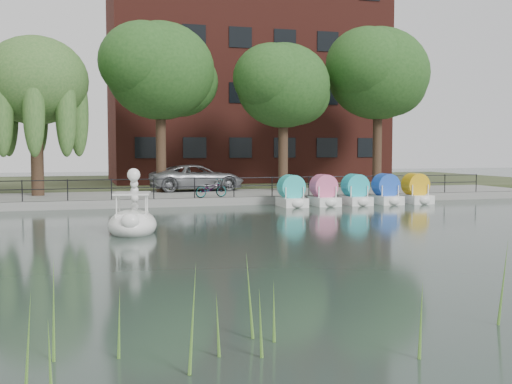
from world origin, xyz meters
name	(u,v)px	position (x,y,z in m)	size (l,w,h in m)	color
ground_plane	(277,245)	(0.00, 0.00, 0.00)	(120.00, 120.00, 0.00)	#2E3E39
promenade	(185,198)	(0.00, 16.00, 0.20)	(40.00, 6.00, 0.40)	gray
kerb	(195,202)	(0.00, 13.05, 0.20)	(40.00, 0.25, 0.40)	gray
land_strip	(153,184)	(0.00, 30.00, 0.18)	(60.00, 22.00, 0.36)	#47512D
railing	(195,183)	(0.00, 13.25, 1.15)	(32.00, 0.05, 1.00)	black
apartment_building	(244,62)	(7.00, 29.97, 9.36)	(20.00, 10.07, 18.00)	#4C1E16
willow_mid	(35,81)	(-7.50, 17.00, 6.25)	(5.32, 5.32, 8.15)	#473323
broadleaf_center	(160,72)	(-1.00, 18.00, 7.06)	(6.00, 6.00, 9.25)	#473323
broadleaf_right	(283,86)	(6.00, 17.50, 6.39)	(5.40, 5.40, 8.32)	#473323
broadleaf_far	(378,74)	(12.50, 18.50, 7.40)	(6.30, 6.30, 9.71)	#473323
minivan	(197,176)	(1.10, 18.39, 1.26)	(6.15, 2.83, 1.71)	gray
bicycle	(211,187)	(0.84, 13.33, 0.90)	(1.72, 0.60, 1.00)	gray
swan_boat	(133,219)	(-3.84, 3.95, 0.47)	(1.99, 2.77, 2.16)	white
pedal_boat_row	(355,193)	(7.91, 11.70, 0.61)	(7.95, 1.70, 1.40)	white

